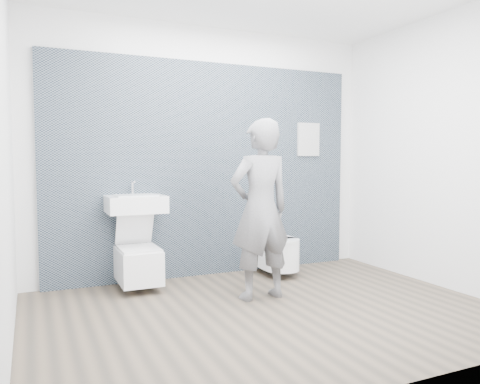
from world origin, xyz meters
name	(u,v)px	position (x,y,z in m)	size (l,w,h in m)	color
ground	(268,311)	(0.00, 0.00, 0.00)	(4.00, 4.00, 0.00)	brown
room_shell	(269,109)	(0.00, 0.00, 1.74)	(4.00, 4.00, 4.00)	silver
tile_wall	(209,274)	(0.00, 1.47, 0.00)	(3.60, 0.06, 2.40)	black
washbasin	(136,204)	(-0.88, 1.22, 0.87)	(0.58, 0.43, 0.43)	white
toilet_square	(138,263)	(-0.88, 1.16, 0.27)	(0.40, 0.58, 0.74)	white
toilet_rounded	(277,253)	(0.69, 1.11, 0.25)	(0.39, 0.65, 0.35)	white
info_placard	(307,264)	(1.30, 1.43, 0.00)	(0.30, 0.03, 0.40)	white
visitor	(260,209)	(0.11, 0.38, 0.85)	(0.62, 0.41, 1.69)	slate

